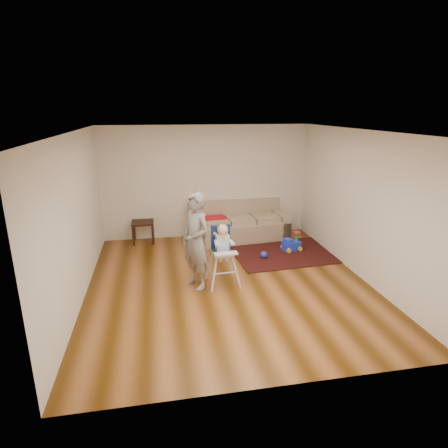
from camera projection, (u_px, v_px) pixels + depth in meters
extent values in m
plane|color=#4D2A07|center=(228.00, 282.00, 6.87)|extent=(5.50, 5.50, 0.00)
cube|color=white|center=(206.00, 182.00, 9.05)|extent=(5.00, 0.04, 2.70)
cube|color=white|center=(76.00, 219.00, 6.03)|extent=(0.04, 5.50, 2.70)
cube|color=white|center=(361.00, 205.00, 6.91)|extent=(0.04, 5.50, 2.70)
cube|color=white|center=(228.00, 131.00, 6.07)|extent=(5.00, 5.50, 0.04)
cube|color=red|center=(214.00, 218.00, 8.82)|extent=(0.56, 0.39, 0.04)
cube|color=black|center=(284.00, 253.00, 8.23)|extent=(2.29, 1.78, 0.02)
sphere|color=#2139F2|center=(264.00, 255.00, 7.92)|extent=(0.14, 0.14, 0.14)
cylinder|color=#2139F2|center=(220.00, 233.00, 6.40)|extent=(0.02, 0.12, 0.01)
imported|color=gray|center=(196.00, 241.00, 6.47)|extent=(0.67, 0.74, 1.71)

